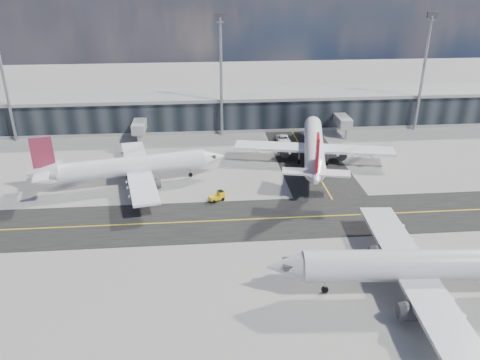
% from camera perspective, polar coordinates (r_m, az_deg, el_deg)
% --- Properties ---
extents(ground, '(300.00, 300.00, 0.00)m').
position_cam_1_polar(ground, '(74.35, -0.26, -6.38)').
color(ground, gray).
rests_on(ground, ground).
extents(taxiway_lanes, '(180.00, 63.00, 0.03)m').
position_cam_1_polar(taxiway_lanes, '(84.07, 1.79, -2.54)').
color(taxiway_lanes, black).
rests_on(taxiway_lanes, ground).
extents(terminal_concourse, '(152.00, 19.80, 8.80)m').
position_cam_1_polar(terminal_concourse, '(123.52, -2.38, 8.36)').
color(terminal_concourse, black).
rests_on(terminal_concourse, ground).
extents(floodlight_masts, '(102.50, 0.70, 28.90)m').
position_cam_1_polar(floodlight_masts, '(114.07, -2.33, 12.97)').
color(floodlight_masts, gray).
rests_on(floodlight_masts, ground).
extents(airliner_af, '(36.68, 31.47, 10.91)m').
position_cam_1_polar(airliner_af, '(91.74, -13.24, 1.63)').
color(airliner_af, white).
rests_on(airliner_af, ground).
extents(airliner_redtail, '(34.05, 39.66, 11.82)m').
position_cam_1_polar(airliner_redtail, '(99.79, 9.00, 4.04)').
color(airliner_redtail, white).
rests_on(airliner_redtail, ground).
extents(airliner_near, '(40.39, 34.44, 11.96)m').
position_cam_1_polar(airliner_near, '(64.18, 21.86, -9.66)').
color(airliner_near, silver).
rests_on(airliner_near, ground).
extents(baggage_tug, '(3.07, 2.36, 1.74)m').
position_cam_1_polar(baggage_tug, '(83.89, -2.70, -1.96)').
color(baggage_tug, yellow).
rests_on(baggage_tug, ground).
extents(service_van, '(2.96, 6.17, 1.70)m').
position_cam_1_polar(service_van, '(112.67, 5.33, 4.96)').
color(service_van, white).
rests_on(service_van, ground).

